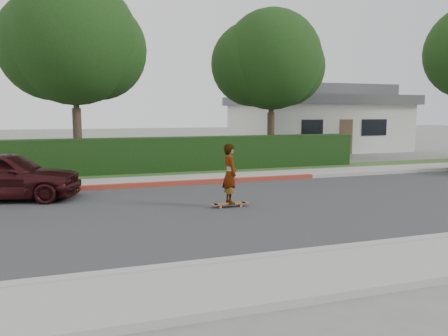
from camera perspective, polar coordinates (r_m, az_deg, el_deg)
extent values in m
plane|color=slate|center=(13.21, 16.36, -4.02)|extent=(120.00, 120.00, 0.00)
cube|color=#2D2D30|center=(13.21, 16.36, -4.00)|extent=(60.00, 8.00, 0.01)
cube|color=#9E9E99|center=(16.68, 8.34, -1.23)|extent=(60.00, 0.20, 0.15)
cube|color=maroon|center=(15.12, -8.85, -2.11)|extent=(12.00, 0.21, 0.15)
cube|color=gray|center=(17.48, 7.02, -0.87)|extent=(60.00, 1.60, 0.12)
cube|color=#2D4C1E|center=(18.92, 4.94, -0.25)|extent=(60.00, 1.60, 0.10)
cube|color=black|center=(18.45, -4.37, 1.75)|extent=(15.00, 1.00, 1.50)
sphere|color=#2D4C19|center=(17.77, -27.16, -0.55)|extent=(0.90, 0.90, 0.90)
sphere|color=#2D4C19|center=(17.50, -25.31, -0.72)|extent=(0.70, 0.70, 0.70)
cylinder|color=#33261C|center=(19.16, -18.56, 3.40)|extent=(0.36, 0.36, 2.70)
cylinder|color=#33261C|center=(19.14, -18.80, 9.45)|extent=(0.24, 0.24, 2.25)
sphere|color=black|center=(19.34, -19.06, 15.45)|extent=(5.20, 5.20, 5.20)
sphere|color=black|center=(19.72, -21.42, 14.60)|extent=(4.42, 4.42, 4.42)
sphere|color=black|center=(19.61, -16.30, 14.55)|extent=(4.16, 4.16, 4.16)
cylinder|color=#33261C|center=(21.60, 6.12, 3.89)|extent=(0.36, 0.36, 2.52)
cylinder|color=#33261C|center=(21.57, 6.19, 8.91)|extent=(0.24, 0.24, 2.10)
sphere|color=black|center=(21.71, 6.26, 13.90)|extent=(4.80, 4.80, 4.80)
sphere|color=black|center=(21.74, 3.83, 13.39)|extent=(4.08, 4.08, 4.08)
sphere|color=black|center=(22.33, 8.07, 12.91)|extent=(3.84, 3.84, 3.84)
cube|color=beige|center=(30.79, 11.77, 5.23)|extent=(10.00, 8.00, 3.00)
cube|color=#4C4C51|center=(30.79, 11.86, 8.58)|extent=(10.60, 8.60, 0.60)
cube|color=#4C4C51|center=(30.81, 11.89, 9.70)|extent=(8.40, 6.40, 0.80)
cube|color=black|center=(26.06, 11.45, 5.11)|extent=(1.40, 0.06, 1.00)
cube|color=black|center=(28.44, 19.02, 5.03)|extent=(1.80, 0.06, 1.00)
cube|color=brown|center=(27.30, 15.62, 3.93)|extent=(0.90, 0.06, 2.10)
cylinder|color=orange|center=(11.55, -0.47, -5.14)|extent=(0.06, 0.04, 0.06)
cylinder|color=orange|center=(11.71, -0.70, -4.97)|extent=(0.06, 0.04, 0.06)
cylinder|color=orange|center=(11.73, 2.24, -4.96)|extent=(0.06, 0.04, 0.06)
cylinder|color=orange|center=(11.88, 1.98, -4.80)|extent=(0.06, 0.04, 0.06)
cube|color=silver|center=(11.62, -0.58, -4.86)|extent=(0.05, 0.17, 0.02)
cube|color=silver|center=(11.79, 2.11, -4.69)|extent=(0.05, 0.17, 0.02)
cube|color=brown|center=(11.70, 0.78, -4.67)|extent=(0.87, 0.23, 0.02)
cylinder|color=brown|center=(11.58, -1.27, -4.80)|extent=(0.22, 0.22, 0.02)
cylinder|color=brown|center=(11.84, 2.78, -4.54)|extent=(0.22, 0.22, 0.02)
imported|color=white|center=(11.56, 0.78, -0.77)|extent=(0.38, 0.58, 1.59)
imported|color=black|center=(14.07, -26.79, -0.86)|extent=(4.52, 2.66, 1.44)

